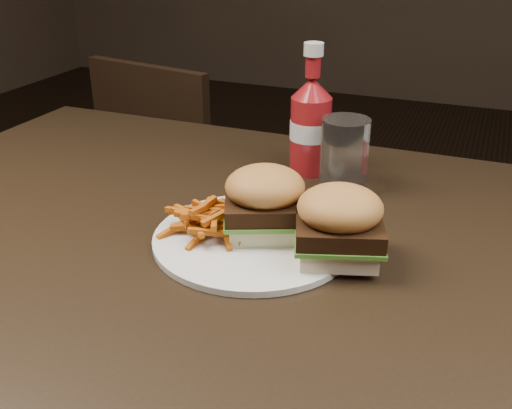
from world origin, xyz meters
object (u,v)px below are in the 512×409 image
at_px(chair_far, 197,194).
at_px(ketchup_bottle, 310,137).
at_px(plate, 253,238).
at_px(tumbler, 344,156).
at_px(dining_table, 236,242).

xyz_separation_m(chair_far, ketchup_bottle, (0.47, -0.47, 0.38)).
bearing_deg(plate, tumbler, 73.12).
relative_size(dining_table, tumbler, 10.28).
relative_size(plate, tumbler, 2.25).
height_order(dining_table, chair_far, dining_table).
xyz_separation_m(chair_far, tumbler, (0.54, -0.51, 0.38)).
xyz_separation_m(dining_table, ketchup_bottle, (0.03, 0.24, 0.08)).
height_order(chair_far, tumbler, tumbler).
bearing_deg(dining_table, chair_far, 121.85).
relative_size(dining_table, plate, 4.57).
bearing_deg(tumbler, plate, -106.88).
bearing_deg(dining_table, ketchup_bottle, 83.07).
bearing_deg(plate, ketchup_bottle, 91.29).
height_order(plate, tumbler, tumbler).
bearing_deg(dining_table, tumbler, 62.27).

